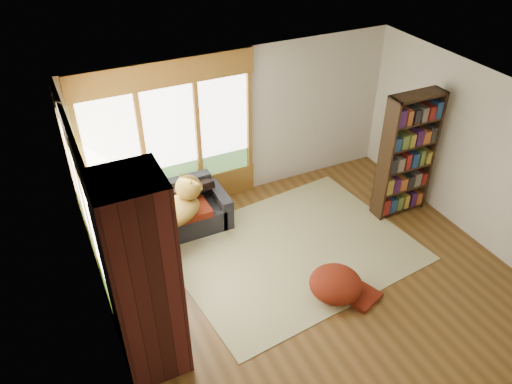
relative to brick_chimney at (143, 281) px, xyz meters
name	(u,v)px	position (x,y,z in m)	size (l,w,h in m)	color
floor	(313,279)	(2.40, 0.35, -1.30)	(5.50, 5.50, 0.00)	#583918
ceiling	(328,113)	(2.40, 0.35, 1.30)	(5.50, 5.50, 0.00)	white
wall_back	(240,125)	(2.40, 2.85, 0.00)	(5.50, 0.04, 2.60)	silver
wall_front	(464,352)	(2.40, -2.15, 0.00)	(5.50, 0.04, 2.60)	silver
wall_left	(103,270)	(-0.35, 0.35, 0.00)	(0.04, 5.00, 2.60)	silver
wall_right	(479,158)	(5.15, 0.35, 0.00)	(0.04, 5.00, 2.60)	silver
windows_back	(171,138)	(1.20, 2.82, 0.05)	(2.82, 0.10, 1.90)	olive
windows_left	(86,207)	(-0.32, 1.55, 0.05)	(0.10, 2.62, 1.90)	olive
roller_blind	(71,149)	(-0.29, 2.38, 0.45)	(0.03, 0.72, 0.90)	#7E9F64
brick_chimney	(143,281)	(0.00, 0.00, 0.00)	(0.70, 0.70, 2.60)	#471914
sectional_sofa	(145,232)	(0.45, 2.05, -1.00)	(2.20, 2.20, 0.80)	black
area_rug	(293,250)	(2.45, 1.02, -1.29)	(3.50, 2.68, 0.01)	#EAE8C4
bookshelf	(407,156)	(4.54, 1.17, -0.24)	(0.91, 0.30, 2.11)	#321E10
pouf	(336,283)	(2.51, -0.03, -1.09)	(0.72, 0.72, 0.39)	maroon
dog_tan	(175,200)	(0.92, 1.93, -0.48)	(1.13, 0.90, 0.56)	olive
dog_brindle	(150,236)	(0.39, 1.40, -0.56)	(0.68, 0.81, 0.40)	#3B281E
throw_pillows	(141,201)	(0.48, 2.20, -0.53)	(1.98, 1.68, 0.45)	black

